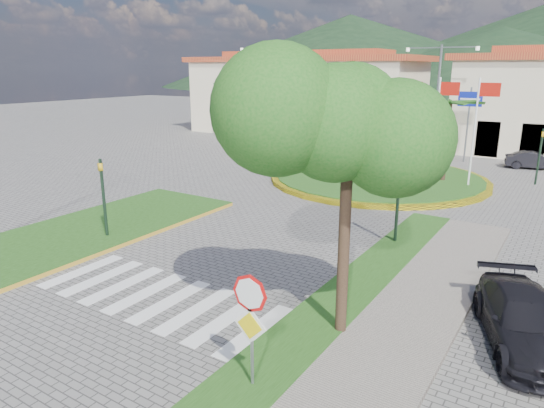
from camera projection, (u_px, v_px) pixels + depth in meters
The scene contains 22 objects.
ground at pixel (27, 363), 11.06m from camera, with size 160.00×160.00×0.00m, color slate.
sidewalk_right at pixel (298, 407), 9.53m from camera, with size 4.00×28.00×0.15m, color gray.
verge_right at pixel (249, 385), 10.15m from camera, with size 1.60×28.00×0.18m, color #1F4714.
median_left at pixel (76, 235), 19.28m from camera, with size 5.00×14.00×0.18m, color #1F4714.
crosswalk at pixel (155, 296), 14.29m from camera, with size 8.00×3.00×0.01m, color silver.
roundabout_island at pixel (378, 178), 28.81m from camera, with size 12.70×12.70×6.00m.
stop_sign at pixel (251, 314), 9.61m from camera, with size 0.80×0.11×2.65m.
deciduous_tree at pixel (349, 129), 10.83m from camera, with size 3.60×3.60×6.80m.
traffic_light_left at pixel (103, 191), 18.50m from camera, with size 0.15×0.18×3.20m.
traffic_light_right at pixel (398, 196), 17.90m from camera, with size 0.15×0.18×3.20m.
traffic_light_far at pixel (540, 151), 27.40m from camera, with size 0.18×0.15×3.20m.
direction_sign_west at pixel (399, 109), 36.20m from camera, with size 1.60×0.14×5.20m.
direction_sign_east at pixel (469, 112), 33.59m from camera, with size 1.60×0.14×5.20m.
street_lamp_centre at pixel (437, 97), 33.59m from camera, with size 4.80×0.16×8.00m.
street_lamp_west at pixel (269, 97), 33.94m from camera, with size 4.80×0.16×8.00m.
building_left at pixel (304, 94), 48.03m from camera, with size 23.32×9.54×8.05m.
hill_far_west at pixel (349, 52), 149.98m from camera, with size 140.00×140.00×22.00m, color black.
hill_near_back at pixel (500, 61), 119.27m from camera, with size 110.00×110.00×16.00m, color black.
white_van at pixel (299, 133), 45.20m from camera, with size 1.84×3.99×1.11m, color white.
car_dark_a at pixel (389, 146), 37.96m from camera, with size 1.37×3.40×1.16m, color black.
car_dark_b at pixel (534, 160), 32.05m from camera, with size 1.21×3.46×1.14m, color black.
car_side_right at pixel (525, 321), 11.65m from camera, with size 1.80×4.42×1.28m, color black.
Camera 1 is at (9.94, -5.08, 6.51)m, focal length 32.00 mm.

